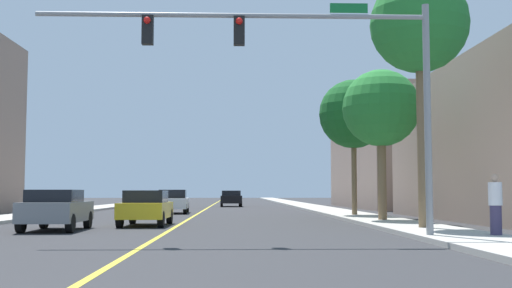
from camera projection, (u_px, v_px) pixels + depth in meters
The scene contains 16 objects.
ground at pixel (204, 210), 46.97m from camera, with size 192.00×192.00×0.00m, color #2D2D30.
sidewalk_left at pixel (86, 209), 46.68m from camera, with size 2.67×168.00×0.15m, color #B2ADA3.
sidewalk_right at pixel (321, 209), 47.27m from camera, with size 2.67×168.00×0.15m, color #B2ADA3.
lane_marking_center at pixel (204, 210), 46.97m from camera, with size 0.16×144.00×0.01m, color yellow.
building_right_far at pixel (413, 154), 54.81m from camera, with size 11.09×21.09×9.36m, color gray.
traffic_signal_mast at pixel (307, 61), 18.10m from camera, with size 11.33×0.36×6.67m.
palm_near at pixel (419, 26), 22.06m from camera, with size 3.44×3.44×8.81m.
palm_mid at pixel (381, 109), 27.92m from camera, with size 3.42×3.42×6.64m.
palm_far at pixel (353, 115), 33.97m from camera, with size 3.72×3.72×7.27m.
car_black at pixel (231, 198), 58.34m from camera, with size 2.03×4.51×1.47m.
car_white at pixel (173, 201), 39.82m from camera, with size 2.00×4.38×1.49m.
car_blue at pixel (168, 199), 58.08m from camera, with size 1.85×4.15×1.32m.
car_gray at pixel (56, 209), 22.17m from camera, with size 1.90×3.85×1.44m.
car_red at pixel (159, 199), 50.96m from camera, with size 1.93×4.28×1.46m.
car_yellow at pixel (146, 207), 25.40m from camera, with size 1.82×4.01×1.42m.
pedestrian at pixel (495, 205), 17.81m from camera, with size 0.38×0.38×1.71m.
Camera 1 is at (2.31, -5.31, 1.37)m, focal length 44.21 mm.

